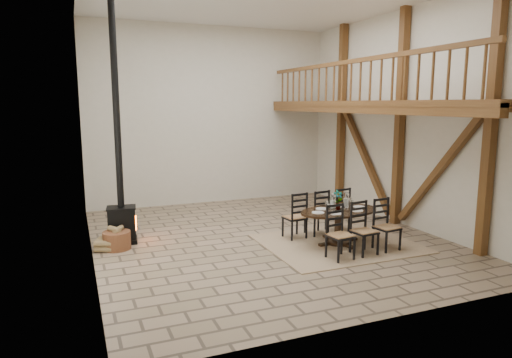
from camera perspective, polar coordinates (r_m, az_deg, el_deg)
name	(u,v)px	position (r m, az deg, el deg)	size (l,w,h in m)	color
ground	(266,238)	(9.84, 1.29, -7.42)	(8.00, 8.00, 0.00)	gray
room_shell	(318,96)	(9.95, 7.77, 10.29)	(7.02, 8.02, 5.01)	silver
rug	(338,243)	(9.60, 10.24, -7.93)	(3.00, 2.50, 0.02)	tan
dining_table	(339,226)	(9.50, 10.30, -5.77)	(1.85, 2.09, 1.12)	black
wood_stove	(120,188)	(9.67, -16.61, -1.10)	(0.64, 0.52, 5.00)	black
log_basket	(117,239)	(9.49, -17.01, -7.24)	(0.54, 0.54, 0.45)	brown
log_stack	(106,244)	(9.53, -18.27, -7.74)	(0.47, 0.55, 0.23)	#9F8158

